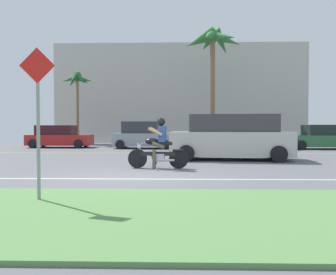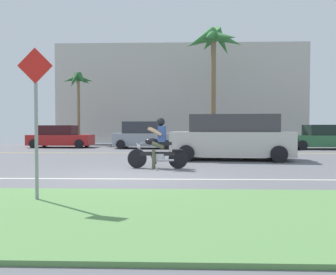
{
  "view_description": "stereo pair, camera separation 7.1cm",
  "coord_description": "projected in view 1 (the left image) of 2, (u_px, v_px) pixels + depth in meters",
  "views": [
    {
      "loc": [
        1.28,
        -9.17,
        1.34
      ],
      "look_at": [
        0.93,
        4.33,
        0.93
      ],
      "focal_mm": 36.36,
      "sensor_mm": 36.0,
      "label": 1
    },
    {
      "loc": [
        1.36,
        -9.17,
        1.34
      ],
      "look_at": [
        0.93,
        4.33,
        0.93
      ],
      "focal_mm": 36.36,
      "sensor_mm": 36.0,
      "label": 2
    }
  ],
  "objects": [
    {
      "name": "ground",
      "position": [
        141.0,
        165.0,
        12.23
      ],
      "size": [
        56.0,
        30.0,
        0.04
      ],
      "primitive_type": "cube",
      "color": "slate"
    },
    {
      "name": "parked_car_2",
      "position": [
        241.0,
        137.0,
        20.14
      ],
      "size": [
        3.75,
        1.98,
        1.57
      ],
      "color": "#232328",
      "rests_on": "ground"
    },
    {
      "name": "lane_line_near",
      "position": [
        127.0,
        179.0,
        8.74
      ],
      "size": [
        50.4,
        0.12,
        0.01
      ],
      "primitive_type": "cube",
      "color": "silver",
      "rests_on": "ground"
    },
    {
      "name": "palm_tree_0",
      "position": [
        77.0,
        83.0,
        25.53
      ],
      "size": [
        2.31,
        2.3,
        5.49
      ],
      "color": "brown",
      "rests_on": "ground"
    },
    {
      "name": "grass_median",
      "position": [
        92.0,
        214.0,
        5.14
      ],
      "size": [
        56.0,
        3.8,
        0.06
      ],
      "primitive_type": "cube",
      "color": "#5B8C4C",
      "rests_on": "ground"
    },
    {
      "name": "building_far",
      "position": [
        180.0,
        95.0,
        30.05
      ],
      "size": [
        21.04,
        4.0,
        8.32
      ],
      "primitive_type": "cube",
      "color": "#BCB7AD",
      "rests_on": "ground"
    },
    {
      "name": "motorcyclist",
      "position": [
        158.0,
        147.0,
        11.02
      ],
      "size": [
        1.97,
        0.64,
        1.65
      ],
      "color": "black",
      "rests_on": "ground"
    },
    {
      "name": "suv_nearby",
      "position": [
        231.0,
        138.0,
        13.97
      ],
      "size": [
        5.15,
        2.47,
        1.85
      ],
      "color": "beige",
      "rests_on": "ground"
    },
    {
      "name": "parked_car_1",
      "position": [
        144.0,
        136.0,
        21.62
      ],
      "size": [
        3.98,
        2.07,
        1.7
      ],
      "color": "#8C939E",
      "rests_on": "ground"
    },
    {
      "name": "parked_car_0",
      "position": [
        59.0,
        137.0,
        22.51
      ],
      "size": [
        4.17,
        1.94,
        1.46
      ],
      "color": "#AD1E1E",
      "rests_on": "ground"
    },
    {
      "name": "palm_tree_1",
      "position": [
        213.0,
        44.0,
        24.46
      ],
      "size": [
        4.31,
        4.31,
        8.71
      ],
      "color": "brown",
      "rests_on": "ground"
    },
    {
      "name": "parked_car_3",
      "position": [
        323.0,
        138.0,
        20.92
      ],
      "size": [
        4.44,
        2.04,
        1.49
      ],
      "color": "#2D663D",
      "rests_on": "ground"
    },
    {
      "name": "street_sign",
      "position": [
        38.0,
        109.0,
        5.96
      ],
      "size": [
        0.62,
        0.06,
        2.72
      ],
      "color": "gray",
      "rests_on": "ground"
    },
    {
      "name": "lane_line_far",
      "position": [
        152.0,
        153.0,
        17.52
      ],
      "size": [
        50.4,
        0.12,
        0.01
      ],
      "primitive_type": "cube",
      "color": "yellow",
      "rests_on": "ground"
    }
  ]
}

